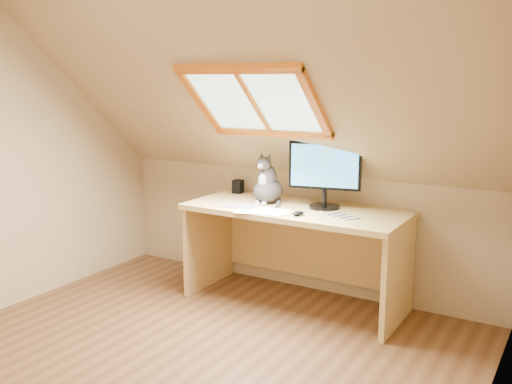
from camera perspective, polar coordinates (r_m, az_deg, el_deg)
The scene contains 10 objects.
ground at distance 3.75m, azimuth -8.74°, elevation -17.24°, with size 3.50×3.50×0.00m, color brown.
room_shell at distance 3.25m, azimuth -10.54°, elevation 4.88°, with size 3.52×3.52×2.41m.
desk at distance 4.59m, azimuth 4.37°, elevation -4.23°, with size 1.74×0.76×0.79m.
monitor at distance 4.41m, azimuth 6.90°, elevation 2.16°, with size 0.56×0.24×0.52m.
cat at distance 4.61m, azimuth 1.16°, elevation 0.74°, with size 0.24×0.29×0.42m.
desk_speaker at distance 5.02m, azimuth -1.81°, elevation 0.55°, with size 0.08×0.08×0.12m, color black.
graphics_tablet at distance 4.50m, azimuth -1.42°, elevation -1.37°, with size 0.27×0.19×0.01m, color #B2B2B7.
mouse at distance 4.20m, azimuth 4.27°, elevation -2.15°, with size 0.06×0.11×0.03m, color black.
papers at distance 4.34m, azimuth 0.25°, elevation -1.88°, with size 0.35×0.30×0.01m.
cables at distance 4.23m, azimuth 7.42°, elevation -2.32°, with size 0.51×0.26×0.01m.
Camera 1 is at (2.14, -2.51, 1.78)m, focal length 40.00 mm.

